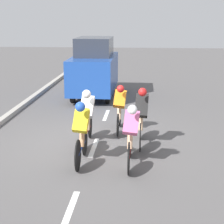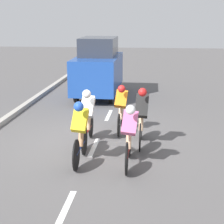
# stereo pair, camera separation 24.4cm
# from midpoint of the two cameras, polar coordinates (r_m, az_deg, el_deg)

# --- Properties ---
(ground_plane) EXTENTS (60.00, 60.00, 0.00)m
(ground_plane) POSITION_cam_midpoint_polar(r_m,az_deg,el_deg) (10.04, -3.17, -4.63)
(ground_plane) COLOR #565454
(lane_stripe_near) EXTENTS (0.12, 1.40, 0.01)m
(lane_stripe_near) POSITION_cam_midpoint_polar(r_m,az_deg,el_deg) (6.79, -7.47, -14.57)
(lane_stripe_near) COLOR white
(lane_stripe_near) RESTS_ON ground
(lane_stripe_mid) EXTENTS (0.12, 1.40, 0.01)m
(lane_stripe_mid) POSITION_cam_midpoint_polar(r_m,az_deg,el_deg) (9.66, -3.50, -5.39)
(lane_stripe_mid) COLOR white
(lane_stripe_mid) RESTS_ON ground
(lane_stripe_far) EXTENTS (0.12, 1.40, 0.01)m
(lane_stripe_far) POSITION_cam_midpoint_polar(r_m,az_deg,el_deg) (12.69, -1.44, -0.48)
(lane_stripe_far) COLOR white
(lane_stripe_far) RESTS_ON ground
(cyclist_black) EXTENTS (0.35, 1.70, 1.57)m
(cyclist_black) POSITION_cam_midpoint_polar(r_m,az_deg,el_deg) (9.57, 3.75, -0.51)
(cyclist_black) COLOR black
(cyclist_black) RESTS_ON ground
(cyclist_yellow) EXTENTS (0.37, 1.67, 1.51)m
(cyclist_yellow) POSITION_cam_midpoint_polar(r_m,az_deg,el_deg) (8.41, -5.54, -2.87)
(cyclist_yellow) COLOR black
(cyclist_yellow) RESTS_ON ground
(cyclist_pink) EXTENTS (0.38, 1.73, 1.48)m
(cyclist_pink) POSITION_cam_midpoint_polar(r_m,az_deg,el_deg) (8.24, 2.01, -3.37)
(cyclist_pink) COLOR black
(cyclist_pink) RESTS_ON ground
(cyclist_orange) EXTENTS (0.38, 1.64, 1.42)m
(cyclist_orange) POSITION_cam_midpoint_polar(r_m,az_deg,el_deg) (10.70, 0.52, 0.77)
(cyclist_orange) COLOR black
(cyclist_orange) RESTS_ON ground
(cyclist_white) EXTENTS (0.36, 1.66, 1.51)m
(cyclist_white) POSITION_cam_midpoint_polar(r_m,az_deg,el_deg) (9.67, -4.51, -0.49)
(cyclist_white) COLOR black
(cyclist_white) RESTS_ON ground
(support_car) EXTENTS (1.70, 3.92, 2.42)m
(support_car) POSITION_cam_midpoint_polar(r_m,az_deg,el_deg) (15.51, -3.19, 6.72)
(support_car) COLOR black
(support_car) RESTS_ON ground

